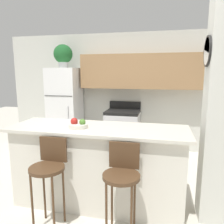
{
  "coord_description": "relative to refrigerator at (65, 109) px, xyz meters",
  "views": [
    {
      "loc": [
        0.76,
        -2.53,
        1.69
      ],
      "look_at": [
        0.0,
        0.8,
        1.08
      ],
      "focal_mm": 35.0,
      "sensor_mm": 36.0,
      "label": 1
    }
  ],
  "objects": [
    {
      "name": "pillar_right",
      "position": [
        2.74,
        -1.91,
        0.38
      ],
      "size": [
        0.38,
        0.33,
        2.55
      ],
      "color": "silver",
      "rests_on": "ground_plane"
    },
    {
      "name": "ground_plane",
      "position": [
        1.34,
        -1.94,
        -0.9
      ],
      "size": [
        14.0,
        14.0,
        0.0
      ],
      "primitive_type": "plane",
      "color": "beige"
    },
    {
      "name": "counter_bar",
      "position": [
        1.34,
        -1.94,
        -0.38
      ],
      "size": [
        2.22,
        0.74,
        1.03
      ],
      "color": "silver",
      "rests_on": "ground_plane"
    },
    {
      "name": "trash_bin",
      "position": [
        0.55,
        -0.2,
        -0.71
      ],
      "size": [
        0.28,
        0.28,
        0.38
      ],
      "color": "#59595B",
      "rests_on": "ground_plane"
    },
    {
      "name": "potted_plant_on_fridge",
      "position": [
        -0.0,
        0.0,
        1.18
      ],
      "size": [
        0.4,
        0.4,
        0.5
      ],
      "color": "silver",
      "rests_on": "refrigerator"
    },
    {
      "name": "wall_back",
      "position": [
        1.48,
        0.29,
        0.56
      ],
      "size": [
        5.6,
        0.38,
        2.55
      ],
      "color": "silver",
      "rests_on": "ground_plane"
    },
    {
      "name": "fruit_bowl",
      "position": [
        1.12,
        -2.03,
        0.17
      ],
      "size": [
        0.23,
        0.23,
        0.12
      ],
      "color": "silver",
      "rests_on": "counter_bar"
    },
    {
      "name": "refrigerator",
      "position": [
        0.0,
        0.0,
        0.0
      ],
      "size": [
        0.66,
        0.63,
        1.8
      ],
      "color": "white",
      "rests_on": "ground_plane"
    },
    {
      "name": "stove_range",
      "position": [
        1.31,
        0.01,
        -0.44
      ],
      "size": [
        0.7,
        0.62,
        1.07
      ],
      "color": "silver",
      "rests_on": "ground_plane"
    },
    {
      "name": "bar_stool_right",
      "position": [
        1.74,
        -2.46,
        -0.23
      ],
      "size": [
        0.38,
        0.38,
        0.99
      ],
      "color": "#4C331E",
      "rests_on": "ground_plane"
    },
    {
      "name": "bar_stool_left",
      "position": [
        0.94,
        -2.46,
        -0.23
      ],
      "size": [
        0.38,
        0.38,
        0.99
      ],
      "color": "#4C331E",
      "rests_on": "ground_plane"
    }
  ]
}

